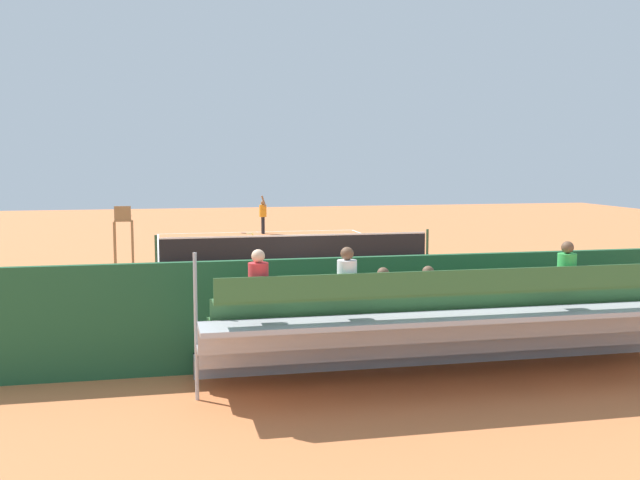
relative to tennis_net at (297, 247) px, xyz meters
name	(u,v)px	position (x,y,z in m)	size (l,w,h in m)	color
ground_plane	(297,261)	(0.00, 0.00, -0.50)	(60.00, 60.00, 0.00)	#D17542
court_line_markings	(297,260)	(0.00, -0.04, -0.50)	(10.10, 22.20, 0.01)	white
tennis_net	(297,247)	(0.00, 0.00, 0.00)	(10.30, 0.10, 1.07)	black
backdrop_wall	(433,307)	(0.00, 14.00, 0.50)	(18.00, 0.16, 2.00)	#235633
bleacher_stand	(458,326)	(0.07, 15.38, 0.45)	(9.06, 2.40, 2.48)	#B2B2B7
umpire_chair	(123,229)	(6.20, 0.28, 0.81)	(0.67, 0.67, 2.14)	olive
courtside_bench	(522,317)	(-2.21, 13.27, 0.06)	(1.80, 0.40, 0.93)	#9E754C
equipment_bag	(452,340)	(-0.64, 13.40, -0.32)	(0.90, 0.36, 0.36)	#334C8C
tennis_player	(263,213)	(-0.15, -10.05, 0.51)	(0.37, 0.53, 1.93)	black
tennis_racket	(249,233)	(0.55, -10.29, -0.49)	(0.58, 0.41, 0.03)	black
tennis_ball_near	(252,234)	(0.45, -9.54, -0.47)	(0.07, 0.07, 0.07)	#CCDB33
tennis_ball_far	(315,236)	(-2.46, -8.30, -0.47)	(0.07, 0.07, 0.07)	#CCDB33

